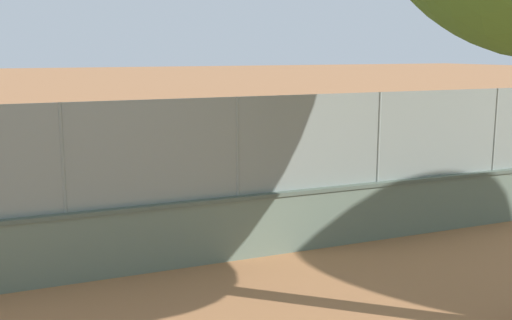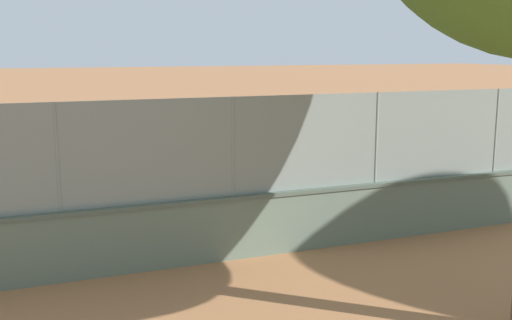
% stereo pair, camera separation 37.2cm
% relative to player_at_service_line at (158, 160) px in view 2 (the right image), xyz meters
% --- Properties ---
extents(ground_plane, '(260.00, 260.00, 0.00)m').
position_rel_player_at_service_line_xyz_m(ground_plane, '(-0.21, -4.27, -0.89)').
color(ground_plane, '#A36B42').
extents(perimeter_wall, '(27.04, 1.02, 1.30)m').
position_rel_player_at_service_line_xyz_m(perimeter_wall, '(-3.16, 6.88, -0.23)').
color(perimeter_wall, slate).
rests_on(perimeter_wall, ground_plane).
extents(fence_panel_on_wall, '(26.56, 0.70, 1.97)m').
position_rel_player_at_service_line_xyz_m(fence_panel_on_wall, '(-3.16, 6.88, 1.40)').
color(fence_panel_on_wall, gray).
rests_on(fence_panel_on_wall, perimeter_wall).
extents(player_at_service_line, '(0.69, 1.13, 1.52)m').
position_rel_player_at_service_line_xyz_m(player_at_service_line, '(0.00, 0.00, 0.00)').
color(player_at_service_line, navy).
rests_on(player_at_service_line, ground_plane).
extents(player_crossing_court, '(0.76, 1.15, 1.55)m').
position_rel_player_at_service_line_xyz_m(player_crossing_court, '(-2.35, 3.52, 0.02)').
color(player_crossing_court, '#B2B2B2').
rests_on(player_crossing_court, ground_plane).
extents(sports_ball, '(0.23, 0.23, 0.23)m').
position_rel_player_at_service_line_xyz_m(sports_ball, '(-1.44, 1.79, 0.31)').
color(sports_ball, yellow).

